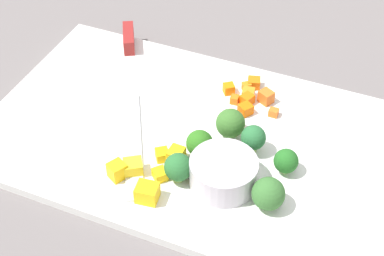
# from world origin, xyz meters

# --- Properties ---
(ground_plane) EXTENTS (4.00, 4.00, 0.00)m
(ground_plane) POSITION_xyz_m (0.00, 0.00, 0.00)
(ground_plane) COLOR #666160
(cutting_board) EXTENTS (0.50, 0.31, 0.01)m
(cutting_board) POSITION_xyz_m (0.00, 0.00, 0.01)
(cutting_board) COLOR white
(cutting_board) RESTS_ON ground_plane
(prep_bowl) EXTENTS (0.08, 0.08, 0.03)m
(prep_bowl) POSITION_xyz_m (0.06, -0.06, 0.03)
(prep_bowl) COLOR #BBB4BE
(prep_bowl) RESTS_ON cutting_board
(chef_knife) EXTENTS (0.17, 0.29, 0.02)m
(chef_knife) POSITION_xyz_m (-0.12, 0.07, 0.02)
(chef_knife) COLOR silver
(chef_knife) RESTS_ON cutting_board
(carrot_dice_0) EXTENTS (0.01, 0.01, 0.01)m
(carrot_dice_0) POSITION_xyz_m (0.03, 0.11, 0.02)
(carrot_dice_0) COLOR orange
(carrot_dice_0) RESTS_ON cutting_board
(carrot_dice_1) EXTENTS (0.02, 0.02, 0.01)m
(carrot_dice_1) POSITION_xyz_m (0.01, 0.09, 0.02)
(carrot_dice_1) COLOR orange
(carrot_dice_1) RESTS_ON cutting_board
(carrot_dice_2) EXTENTS (0.02, 0.02, 0.01)m
(carrot_dice_2) POSITION_xyz_m (0.04, 0.08, 0.02)
(carrot_dice_2) COLOR orange
(carrot_dice_2) RESTS_ON cutting_board
(carrot_dice_3) EXTENTS (0.02, 0.02, 0.02)m
(carrot_dice_3) POSITION_xyz_m (0.06, 0.09, 0.02)
(carrot_dice_3) COLOR orange
(carrot_dice_3) RESTS_ON cutting_board
(carrot_dice_4) EXTENTS (0.02, 0.02, 0.01)m
(carrot_dice_4) POSITION_xyz_m (0.05, 0.06, 0.02)
(carrot_dice_4) COLOR orange
(carrot_dice_4) RESTS_ON cutting_board
(carrot_dice_5) EXTENTS (0.01, 0.01, 0.01)m
(carrot_dice_5) POSITION_xyz_m (0.08, 0.07, 0.02)
(carrot_dice_5) COLOR orange
(carrot_dice_5) RESTS_ON cutting_board
(carrot_dice_6) EXTENTS (0.02, 0.02, 0.01)m
(carrot_dice_6) POSITION_xyz_m (0.04, 0.12, 0.02)
(carrot_dice_6) COLOR orange
(carrot_dice_6) RESTS_ON cutting_board
(carrot_dice_7) EXTENTS (0.02, 0.02, 0.01)m
(carrot_dice_7) POSITION_xyz_m (0.04, 0.09, 0.02)
(carrot_dice_7) COLOR orange
(carrot_dice_7) RESTS_ON cutting_board
(carrot_dice_8) EXTENTS (0.02, 0.01, 0.01)m
(carrot_dice_8) POSITION_xyz_m (0.04, 0.04, 0.02)
(carrot_dice_8) COLOR orange
(carrot_dice_8) RESTS_ON cutting_board
(carrot_dice_9) EXTENTS (0.01, 0.01, 0.01)m
(carrot_dice_9) POSITION_xyz_m (0.03, 0.08, 0.02)
(carrot_dice_9) COLOR orange
(carrot_dice_9) RESTS_ON cutting_board
(pepper_dice_0) EXTENTS (0.03, 0.03, 0.02)m
(pepper_dice_0) POSITION_xyz_m (-0.04, -0.08, 0.02)
(pepper_dice_0) COLOR yellow
(pepper_dice_0) RESTS_ON cutting_board
(pepper_dice_1) EXTENTS (0.02, 0.02, 0.01)m
(pepper_dice_1) POSITION_xyz_m (-0.02, -0.05, 0.02)
(pepper_dice_1) COLOR yellow
(pepper_dice_1) RESTS_ON cutting_board
(pepper_dice_2) EXTENTS (0.02, 0.02, 0.02)m
(pepper_dice_2) POSITION_xyz_m (-0.05, -0.10, 0.02)
(pepper_dice_2) COLOR yellow
(pepper_dice_2) RESTS_ON cutting_board
(pepper_dice_3) EXTENTS (0.02, 0.02, 0.02)m
(pepper_dice_3) POSITION_xyz_m (0.00, -0.05, 0.02)
(pepper_dice_3) COLOR yellow
(pepper_dice_3) RESTS_ON cutting_board
(pepper_dice_4) EXTENTS (0.02, 0.02, 0.01)m
(pepper_dice_4) POSITION_xyz_m (-0.01, -0.08, 0.02)
(pepper_dice_4) COLOR yellow
(pepper_dice_4) RESTS_ON cutting_board
(pepper_dice_5) EXTENTS (0.03, 0.02, 0.02)m
(pepper_dice_5) POSITION_xyz_m (-0.01, -0.11, 0.02)
(pepper_dice_5) COLOR yellow
(pepper_dice_5) RESTS_ON cutting_board
(broccoli_floret_0) EXTENTS (0.03, 0.03, 0.04)m
(broccoli_floret_0) POSITION_xyz_m (0.08, 0.00, 0.03)
(broccoli_floret_0) COLOR #93C45D
(broccoli_floret_0) RESTS_ON cutting_board
(broccoli_floret_1) EXTENTS (0.03, 0.03, 0.04)m
(broccoli_floret_1) POSITION_xyz_m (0.01, -0.07, 0.03)
(broccoli_floret_1) COLOR #96C15C
(broccoli_floret_1) RESTS_ON cutting_board
(broccoli_floret_2) EXTENTS (0.04, 0.04, 0.04)m
(broccoli_floret_2) POSITION_xyz_m (0.04, 0.02, 0.03)
(broccoli_floret_2) COLOR #8CB65F
(broccoli_floret_2) RESTS_ON cutting_board
(broccoli_floret_3) EXTENTS (0.04, 0.04, 0.04)m
(broccoli_floret_3) POSITION_xyz_m (0.12, -0.07, 0.03)
(broccoli_floret_3) COLOR #8EBB5E
(broccoli_floret_3) RESTS_ON cutting_board
(broccoli_floret_4) EXTENTS (0.03, 0.03, 0.03)m
(broccoli_floret_4) POSITION_xyz_m (0.12, -0.02, 0.03)
(broccoli_floret_4) COLOR #98BC6C
(broccoli_floret_4) RESTS_ON cutting_board
(broccoli_floret_5) EXTENTS (0.03, 0.03, 0.04)m
(broccoli_floret_5) POSITION_xyz_m (0.02, -0.03, 0.03)
(broccoli_floret_5) COLOR #8BAB5A
(broccoli_floret_5) RESTS_ON cutting_board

